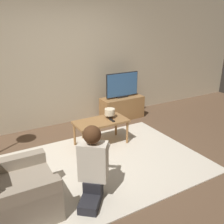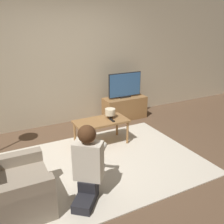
# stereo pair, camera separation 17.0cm
# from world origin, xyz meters

# --- Properties ---
(ground_plane) EXTENTS (10.00, 10.00, 0.00)m
(ground_plane) POSITION_xyz_m (0.00, 0.00, 0.00)
(ground_plane) COLOR brown
(wall_back) EXTENTS (10.00, 0.06, 2.60)m
(wall_back) POSITION_xyz_m (0.00, 1.93, 1.30)
(wall_back) COLOR beige
(wall_back) RESTS_ON ground_plane
(rug) EXTENTS (2.88, 2.14, 0.02)m
(rug) POSITION_xyz_m (0.00, 0.00, 0.01)
(rug) COLOR beige
(rug) RESTS_ON ground_plane
(tv_stand) EXTENTS (0.95, 0.39, 0.49)m
(tv_stand) POSITION_xyz_m (1.21, 1.51, 0.24)
(tv_stand) COLOR olive
(tv_stand) RESTS_ON ground_plane
(tv) EXTENTS (0.78, 0.08, 0.55)m
(tv) POSITION_xyz_m (1.21, 1.52, 0.77)
(tv) COLOR black
(tv) RESTS_ON tv_stand
(coffee_table) EXTENTS (0.92, 0.47, 0.46)m
(coffee_table) POSITION_xyz_m (0.21, 0.61, 0.41)
(coffee_table) COLOR olive
(coffee_table) RESTS_ON ground_plane
(armchair) EXTENTS (0.87, 0.80, 0.85)m
(armchair) POSITION_xyz_m (-1.44, -0.41, 0.27)
(armchair) COLOR gray
(armchair) RESTS_ON ground_plane
(person_kneeling) EXTENTS (0.68, 0.75, 0.95)m
(person_kneeling) POSITION_xyz_m (-0.52, -0.59, 0.50)
(person_kneeling) COLOR #232328
(person_kneeling) RESTS_ON rug
(table_lamp) EXTENTS (0.18, 0.18, 0.17)m
(table_lamp) POSITION_xyz_m (0.40, 0.64, 0.56)
(table_lamp) COLOR #4C3823
(table_lamp) RESTS_ON coffee_table
(remote) EXTENTS (0.04, 0.15, 0.02)m
(remote) POSITION_xyz_m (0.37, 0.51, 0.47)
(remote) COLOR black
(remote) RESTS_ON coffee_table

